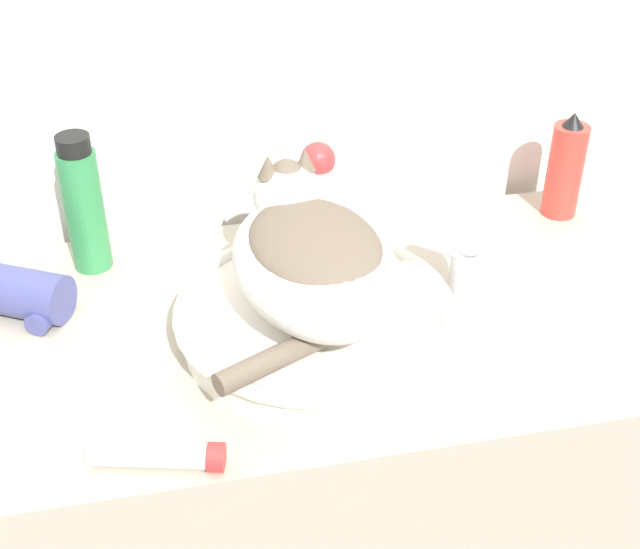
{
  "coord_description": "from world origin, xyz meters",
  "views": [
    {
      "loc": [
        -0.18,
        -0.66,
        1.53
      ],
      "look_at": [
        0.0,
        0.21,
        0.91
      ],
      "focal_mm": 50.0,
      "sensor_mm": 36.0,
      "label": 1
    }
  ],
  "objects_px": {
    "shampoo_bottle_tall": "(84,205)",
    "cream_tube": "(158,455)",
    "spray_bottle_trigger": "(565,168)",
    "hair_dryer": "(14,292)",
    "cat": "(314,255)",
    "lotion_bottle_white": "(318,193)",
    "faucet": "(460,249)"
  },
  "relations": [
    {
      "from": "spray_bottle_trigger",
      "to": "shampoo_bottle_tall",
      "type": "bearing_deg",
      "value": 180.0
    },
    {
      "from": "lotion_bottle_white",
      "to": "spray_bottle_trigger",
      "type": "bearing_deg",
      "value": 0.0
    },
    {
      "from": "cat",
      "to": "spray_bottle_trigger",
      "type": "relative_size",
      "value": 1.85
    },
    {
      "from": "cat",
      "to": "lotion_bottle_white",
      "type": "xyz_separation_m",
      "value": [
        0.05,
        0.22,
        -0.04
      ]
    },
    {
      "from": "lotion_bottle_white",
      "to": "spray_bottle_trigger",
      "type": "distance_m",
      "value": 0.39
    },
    {
      "from": "lotion_bottle_white",
      "to": "cream_tube",
      "type": "distance_m",
      "value": 0.49
    },
    {
      "from": "spray_bottle_trigger",
      "to": "cream_tube",
      "type": "bearing_deg",
      "value": -147.75
    },
    {
      "from": "cream_tube",
      "to": "lotion_bottle_white",
      "type": "bearing_deg",
      "value": 57.42
    },
    {
      "from": "spray_bottle_trigger",
      "to": "hair_dryer",
      "type": "distance_m",
      "value": 0.82
    },
    {
      "from": "lotion_bottle_white",
      "to": "cream_tube",
      "type": "xyz_separation_m",
      "value": [
        -0.26,
        -0.41,
        -0.07
      ]
    },
    {
      "from": "cream_tube",
      "to": "shampoo_bottle_tall",
      "type": "bearing_deg",
      "value": 99.64
    },
    {
      "from": "cream_tube",
      "to": "faucet",
      "type": "bearing_deg",
      "value": 27.95
    },
    {
      "from": "lotion_bottle_white",
      "to": "shampoo_bottle_tall",
      "type": "height_order",
      "value": "shampoo_bottle_tall"
    },
    {
      "from": "cat",
      "to": "spray_bottle_trigger",
      "type": "xyz_separation_m",
      "value": [
        0.44,
        0.22,
        -0.04
      ]
    },
    {
      "from": "faucet",
      "to": "spray_bottle_trigger",
      "type": "bearing_deg",
      "value": -151.51
    },
    {
      "from": "faucet",
      "to": "shampoo_bottle_tall",
      "type": "bearing_deg",
      "value": -31.93
    },
    {
      "from": "spray_bottle_trigger",
      "to": "cream_tube",
      "type": "distance_m",
      "value": 0.77
    },
    {
      "from": "lotion_bottle_white",
      "to": "shampoo_bottle_tall",
      "type": "distance_m",
      "value": 0.33
    },
    {
      "from": "shampoo_bottle_tall",
      "to": "cream_tube",
      "type": "xyz_separation_m",
      "value": [
        0.07,
        -0.41,
        -0.09
      ]
    },
    {
      "from": "cat",
      "to": "faucet",
      "type": "height_order",
      "value": "cat"
    },
    {
      "from": "shampoo_bottle_tall",
      "to": "cream_tube",
      "type": "height_order",
      "value": "shampoo_bottle_tall"
    },
    {
      "from": "faucet",
      "to": "hair_dryer",
      "type": "height_order",
      "value": "faucet"
    },
    {
      "from": "cat",
      "to": "hair_dryer",
      "type": "relative_size",
      "value": 1.79
    },
    {
      "from": "cat",
      "to": "faucet",
      "type": "distance_m",
      "value": 0.21
    },
    {
      "from": "lotion_bottle_white",
      "to": "hair_dryer",
      "type": "relative_size",
      "value": 0.91
    },
    {
      "from": "cat",
      "to": "hair_dryer",
      "type": "distance_m",
      "value": 0.41
    },
    {
      "from": "cat",
      "to": "hair_dryer",
      "type": "bearing_deg",
      "value": 63.17
    },
    {
      "from": "shampoo_bottle_tall",
      "to": "spray_bottle_trigger",
      "type": "distance_m",
      "value": 0.72
    },
    {
      "from": "cat",
      "to": "shampoo_bottle_tall",
      "type": "height_order",
      "value": "cat"
    },
    {
      "from": "hair_dryer",
      "to": "faucet",
      "type": "bearing_deg",
      "value": -161.18
    },
    {
      "from": "faucet",
      "to": "shampoo_bottle_tall",
      "type": "xyz_separation_m",
      "value": [
        -0.48,
        0.19,
        0.01
      ]
    },
    {
      "from": "cream_tube",
      "to": "cat",
      "type": "bearing_deg",
      "value": 42.21
    }
  ]
}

